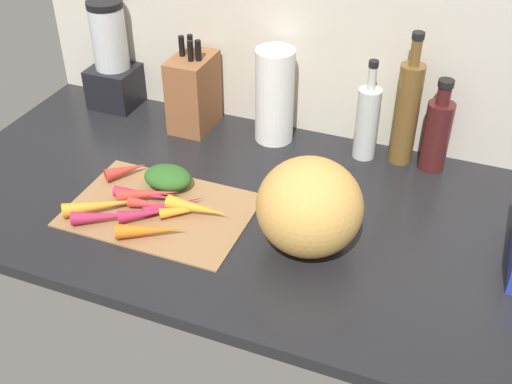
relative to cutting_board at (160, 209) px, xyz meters
The scene contains 22 objects.
ground_plane 27.94cm from the cutting_board, 23.78° to the left, with size 170.00×80.00×3.00cm, color black.
wall_back 63.25cm from the cutting_board, 62.85° to the left, with size 170.00×3.00×60.00cm, color beige.
cutting_board is the anchor object (origin of this frame).
carrot_0 4.92cm from the cutting_board, 154.07° to the left, with size 3.29×3.29×14.56cm, color red.
carrot_1 3.76cm from the cutting_board, 20.82° to the left, with size 2.16×2.16×14.83cm, color #B2264C.
carrot_2 10.57cm from the cutting_board, 72.49° to the right, with size 3.46×3.46×14.96cm, color orange.
carrot_3 5.35cm from the cutting_board, 160.34° to the left, with size 2.74×2.74×15.30cm, color #B2264C.
carrot_4 5.41cm from the cutting_board, 104.89° to the right, with size 3.00×3.00×11.73cm, color #B2264C.
carrot_5 16.96cm from the cutting_board, 147.91° to the left, with size 3.23×3.23×10.52cm, color red.
carrot_6 9.38cm from the cutting_board, ahead, with size 3.51×3.51×14.49cm, color orange.
carrot_7 13.29cm from the cutting_board, 153.10° to the right, with size 3.40×3.40×17.62cm, color orange.
carrot_8 12.93cm from the cutting_board, 134.34° to the right, with size 3.10×3.10×14.78cm, color #B2264C.
carrot_9 6.93cm from the cutting_board, ahead, with size 2.46×2.46×12.11cm, color orange.
carrot_10 2.37cm from the cutting_board, 146.25° to the right, with size 2.53×2.53×11.49cm, color red.
carrot_greens_pile 9.45cm from the cutting_board, 105.50° to the left, with size 11.90×9.15×5.04cm, color #2D6023.
winter_squash 37.08cm from the cutting_board, ahead, with size 22.49×22.14×21.01cm, color gold.
knife_block 41.53cm from the cutting_board, 104.21° to the left, with size 10.16×15.12×26.26cm.
blender_appliance 57.96cm from the cutting_board, 131.42° to the left, with size 13.30×13.30×31.40cm.
paper_towel_roll 44.60cm from the cutting_board, 72.07° to the left, with size 10.35×10.35×25.76cm, color white.
bottle_0 56.92cm from the cutting_board, 46.98° to the left, with size 5.95×5.95×26.88cm.
bottle_1 65.21cm from the cutting_board, 41.84° to the left, with size 6.17×6.17×34.74cm.
bottle_2 70.35cm from the cutting_board, 37.02° to the left, with size 6.73×6.73×24.42cm.
Camera 1 is at (38.48, -112.49, 90.07)cm, focal length 44.59 mm.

